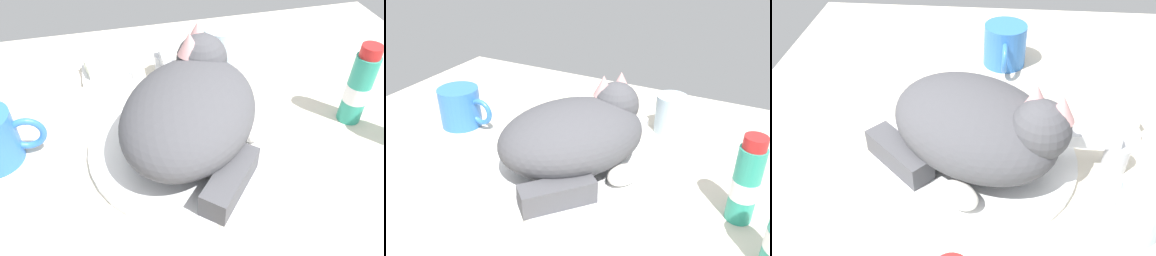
{
  "view_description": "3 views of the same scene",
  "coord_description": "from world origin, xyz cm",
  "views": [
    {
      "loc": [
        -9.69,
        -40.53,
        41.19
      ],
      "look_at": [
        0.23,
        -0.7,
        4.28
      ],
      "focal_mm": 35.38,
      "sensor_mm": 36.0,
      "label": 1
    },
    {
      "loc": [
        27.1,
        -50.31,
        39.18
      ],
      "look_at": [
        -0.19,
        2.43,
        6.94
      ],
      "focal_mm": 36.99,
      "sensor_mm": 36.0,
      "label": 2
    },
    {
      "loc": [
        46.26,
        2.68,
        43.98
      ],
      "look_at": [
        0.09,
        -1.4,
        5.98
      ],
      "focal_mm": 39.66,
      "sensor_mm": 36.0,
      "label": 3
    }
  ],
  "objects": [
    {
      "name": "ground_plane",
      "position": [
        0.0,
        0.0,
        -1.5
      ],
      "size": [
        110.0,
        82.5,
        3.0
      ],
      "primitive_type": "cube",
      "color": "beige"
    },
    {
      "name": "faucet",
      "position": [
        0.0,
        18.94,
        2.88
      ],
      "size": [
        13.45,
        11.79,
        6.3
      ],
      "color": "silver",
      "rests_on": "ground_plane"
    },
    {
      "name": "cat",
      "position": [
        0.63,
        0.72,
        6.89
      ],
      "size": [
        29.39,
        31.54,
        13.96
      ],
      "color": "#4C4C51",
      "rests_on": "sink_basin"
    },
    {
      "name": "sink_basin",
      "position": [
        0.0,
        0.0,
        0.5
      ],
      "size": [
        30.58,
        30.58,
        1.01
      ],
      "primitive_type": "cylinder",
      "color": "white",
      "rests_on": "ground_plane"
    },
    {
      "name": "toothpaste_bottle",
      "position": [
        27.34,
        -0.29,
        6.37
      ],
      "size": [
        3.81,
        3.81,
        13.68
      ],
      "color": "teal",
      "rests_on": "ground_plane"
    },
    {
      "name": "coffee_mug",
      "position": [
        -28.25,
        4.11,
        4.08
      ],
      "size": [
        12.23,
        8.25,
        8.17
      ],
      "color": "#3372C6",
      "rests_on": "ground_plane"
    },
    {
      "name": "soap_dish",
      "position": [
        -10.89,
        22.73,
        0.6
      ],
      "size": [
        9.0,
        6.4,
        1.2
      ],
      "primitive_type": "cube",
      "color": "white",
      "rests_on": "ground_plane"
    },
    {
      "name": "rinse_cup",
      "position": [
        11.0,
        21.17,
        3.92
      ],
      "size": [
        6.06,
        6.06,
        7.84
      ],
      "color": "silver",
      "rests_on": "ground_plane"
    },
    {
      "name": "soap_bar",
      "position": [
        -10.89,
        22.73,
        2.4
      ],
      "size": [
        7.94,
        6.08,
        2.41
      ],
      "primitive_type": "cube",
      "rotation": [
        0.0,
        0.0,
        0.21
      ],
      "color": "silver",
      "rests_on": "soap_dish"
    }
  ]
}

